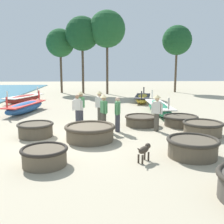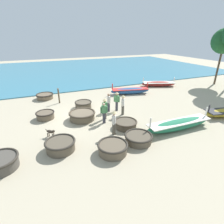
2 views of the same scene
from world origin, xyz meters
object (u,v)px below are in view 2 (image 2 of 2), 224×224
(coracle_upturned, at_px, (113,148))
(fisherman_standing_left, at_px, (109,102))
(fisherman_with_hat, at_px, (104,113))
(long_boat_white_hull, at_px, (179,124))
(fisherman_crouching, at_px, (114,121))
(coracle_far_right, at_px, (60,145))
(coracle_beside_post, at_px, (82,115))
(coracle_far_left, at_px, (0,162))
(coracle_weathered, at_px, (45,96))
(dog, at_px, (51,132))
(long_boat_red_hull, at_px, (130,91))
(coracle_center, at_px, (83,104))
(mooring_post_shoreline, at_px, (59,96))
(coracle_front_right, at_px, (126,124))
(tree_leftmost, at_px, (224,41))
(coracle_front_left, at_px, (45,115))
(fisherman_standing_right, at_px, (117,100))
(fisherman_by_coracle, at_px, (123,104))
(long_boat_green_hull, at_px, (158,84))
(coracle_nearest, at_px, (138,138))
(fisherman_hauling, at_px, (105,107))

(coracle_upturned, xyz_separation_m, fisherman_standing_left, (-5.47, 1.94, 0.51))
(fisherman_standing_left, relative_size, fisherman_with_hat, 1.00)
(long_boat_white_hull, bearing_deg, fisherman_crouching, -104.16)
(coracle_far_right, distance_m, coracle_beside_post, 4.00)
(coracle_far_left, distance_m, fisherman_standing_left, 8.69)
(coracle_weathered, xyz_separation_m, dog, (7.98, -0.09, 0.09))
(coracle_upturned, xyz_separation_m, long_boat_red_hull, (-9.11, 5.94, 0.03))
(coracle_center, relative_size, coracle_far_left, 0.88)
(coracle_far_left, distance_m, coracle_upturned, 5.57)
(fisherman_crouching, height_order, mooring_post_shoreline, fisherman_crouching)
(coracle_center, distance_m, long_boat_red_hull, 6.13)
(coracle_far_right, distance_m, mooring_post_shoreline, 7.87)
(coracle_front_right, distance_m, coracle_beside_post, 3.50)
(coracle_far_left, xyz_separation_m, long_boat_red_hull, (-8.14, 11.42, 0.01))
(fisherman_standing_left, height_order, tree_leftmost, tree_leftmost)
(coracle_front_left, relative_size, long_boat_red_hull, 0.32)
(coracle_front_left, bearing_deg, coracle_far_right, 6.44)
(coracle_weathered, height_order, fisherman_standing_right, fisherman_standing_right)
(long_boat_white_hull, height_order, fisherman_by_coracle, fisherman_by_coracle)
(coracle_front_right, relative_size, coracle_far_left, 0.95)
(long_boat_green_hull, bearing_deg, coracle_front_left, -72.15)
(coracle_front_right, distance_m, coracle_upturned, 3.07)
(coracle_far_left, distance_m, fisherman_crouching, 6.41)
(fisherman_with_hat, bearing_deg, tree_leftmost, 105.78)
(coracle_beside_post, relative_size, fisherman_standing_left, 1.29)
(coracle_nearest, xyz_separation_m, fisherman_standing_right, (-4.97, 0.79, 0.67))
(coracle_front_left, height_order, coracle_nearest, coracle_front_left)
(coracle_upturned, distance_m, dog, 4.24)
(coracle_weathered, bearing_deg, coracle_beside_post, 20.81)
(coracle_center, relative_size, long_boat_green_hull, 0.34)
(fisherman_standing_right, bearing_deg, long_boat_white_hull, 29.25)
(coracle_weathered, distance_m, long_boat_green_hull, 13.70)
(fisherman_by_coracle, bearing_deg, coracle_beside_post, -96.82)
(coracle_weathered, height_order, fisherman_by_coracle, fisherman_by_coracle)
(coracle_weathered, bearing_deg, coracle_far_right, 1.65)
(coracle_front_left, xyz_separation_m, dog, (3.03, 0.16, 0.07))
(fisherman_hauling, xyz_separation_m, fisherman_with_hat, (0.61, -0.30, -0.12))
(coracle_upturned, xyz_separation_m, long_boat_green_hull, (-10.55, 10.82, -0.01))
(long_boat_red_hull, height_order, fisherman_standing_left, fisherman_standing_left)
(coracle_front_left, xyz_separation_m, coracle_nearest, (5.67, 4.98, -0.01))
(long_boat_white_hull, bearing_deg, coracle_far_right, -94.85)
(fisherman_standing_left, distance_m, fisherman_by_coracle, 1.35)
(coracle_weathered, relative_size, long_boat_green_hull, 0.39)
(long_boat_white_hull, distance_m, dog, 8.53)
(fisherman_crouching, distance_m, tree_leftmost, 19.33)
(long_boat_red_hull, distance_m, mooring_post_shoreline, 7.63)
(long_boat_red_hull, distance_m, long_boat_green_hull, 5.08)
(coracle_nearest, bearing_deg, coracle_far_left, -94.62)
(coracle_front_right, bearing_deg, coracle_front_left, -126.01)
(long_boat_red_hull, bearing_deg, coracle_front_right, -30.32)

